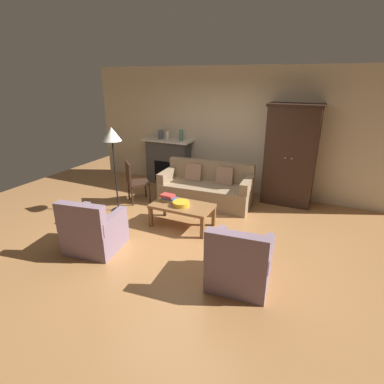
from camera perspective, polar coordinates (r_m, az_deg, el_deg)
The scene contains 16 objects.
ground_plane at distance 5.41m, azimuth -1.87°, elevation -7.70°, with size 9.60×9.60×0.00m, color #B27A47.
back_wall at distance 7.22m, azimuth 7.40°, elevation 11.22°, with size 7.20×0.10×2.80m, color beige.
fireplace at distance 7.78m, azimuth -4.44°, elevation 5.76°, with size 1.26×0.48×1.12m.
armoire at distance 6.67m, azimuth 17.90°, elevation 6.48°, with size 1.06×0.57×2.08m.
couch at distance 6.56m, azimuth 2.73°, elevation 0.59°, with size 1.97×0.97×0.86m.
coffee_table at distance 5.51m, azimuth -1.83°, elevation -2.92°, with size 1.10×0.60×0.42m.
fruit_bowl at distance 5.44m, azimuth -2.03°, elevation -2.18°, with size 0.31×0.31×0.08m, color gold.
book_stack at distance 5.65m, azimuth -4.46°, elevation -1.06°, with size 0.26×0.19×0.13m.
mantel_vase_slate at distance 7.71m, azimuth -5.83°, elevation 10.60°, with size 0.13×0.13×0.22m, color #565B66.
mantel_vase_cream at distance 7.62m, azimuth -4.64°, elevation 10.49°, with size 0.10×0.10×0.21m, color beige.
mantel_vase_jade at distance 7.44m, azimuth -2.06°, elevation 10.53°, with size 0.10×0.10×0.27m, color slate.
armchair_near_left at distance 5.04m, azimuth -17.91°, elevation -6.99°, with size 0.88×0.88×0.88m.
armchair_near_right at distance 4.10m, azimuth 8.80°, elevation -13.06°, with size 0.84×0.84×0.88m.
side_chair_wooden at distance 6.65m, azimuth -10.74°, elevation 2.31°, with size 0.62×0.62×0.90m.
floor_lamp at distance 6.04m, azimuth -14.66°, elevation 9.50°, with size 0.36×0.36×1.69m.
dog at distance 5.93m, azimuth -18.72°, elevation -3.55°, with size 0.55×0.31×0.39m.
Camera 1 is at (2.18, -4.22, 2.58)m, focal length 28.62 mm.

